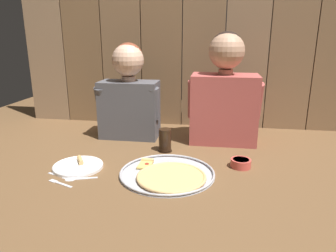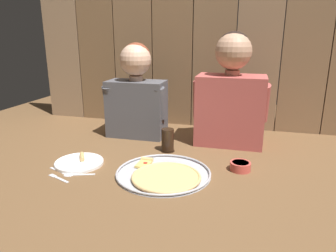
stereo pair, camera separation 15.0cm
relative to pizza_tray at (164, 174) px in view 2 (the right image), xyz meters
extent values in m
plane|color=brown|center=(-0.04, 0.08, -0.01)|extent=(3.20, 3.20, 0.00)
cylinder|color=#B2B2B7|center=(-0.01, 0.02, -0.01)|extent=(0.43, 0.43, 0.01)
torus|color=#B2B2B7|center=(-0.01, 0.02, 0.00)|extent=(0.43, 0.43, 0.01)
cylinder|color=#B23823|center=(0.02, -0.03, 0.00)|extent=(0.30, 0.30, 0.00)
cylinder|color=#F4D170|center=(0.02, -0.03, 0.00)|extent=(0.28, 0.28, 0.01)
torus|color=tan|center=(0.02, -0.03, 0.00)|extent=(0.30, 0.30, 0.01)
cube|color=#EFC660|center=(-0.13, 0.09, 0.00)|extent=(0.06, 0.09, 0.01)
cylinder|color=tan|center=(-0.12, 0.13, 0.01)|extent=(0.06, 0.02, 0.02)
cylinder|color=#A3281E|center=(-0.12, 0.09, 0.01)|extent=(0.02, 0.02, 0.00)
cylinder|color=white|center=(-0.43, 0.03, 0.00)|extent=(0.23, 0.23, 0.01)
torus|color=white|center=(-0.43, 0.03, 0.00)|extent=(0.23, 0.23, 0.01)
cylinder|color=tan|center=(-0.44, 0.07, 0.01)|extent=(0.06, 0.08, 0.02)
cylinder|color=black|center=(-0.07, 0.31, -0.01)|extent=(0.08, 0.08, 0.01)
cylinder|color=black|center=(-0.07, 0.31, 0.06)|extent=(0.07, 0.07, 0.12)
cylinder|color=#CC4C42|center=(0.32, 0.15, 0.01)|extent=(0.10, 0.10, 0.04)
cylinder|color=#B23823|center=(0.32, 0.15, 0.02)|extent=(0.08, 0.08, 0.02)
cube|color=silver|center=(-0.42, -0.15, -0.01)|extent=(0.09, 0.05, 0.01)
cube|color=silver|center=(-0.48, -0.12, -0.01)|extent=(0.04, 0.03, 0.01)
cube|color=silver|center=(-0.50, -0.06, -0.01)|extent=(0.09, 0.04, 0.01)
cube|color=silver|center=(-0.42, -0.09, -0.01)|extent=(0.06, 0.04, 0.00)
cube|color=silver|center=(-0.35, -0.08, -0.01)|extent=(0.09, 0.04, 0.01)
ellipsoid|color=silver|center=(-0.42, -0.10, -0.01)|extent=(0.05, 0.04, 0.01)
cube|color=#4C4C51|center=(-0.32, 0.53, 0.16)|extent=(0.34, 0.18, 0.34)
cylinder|color=#DBAD8E|center=(-0.32, 0.53, 0.35)|extent=(0.08, 0.08, 0.03)
sphere|color=#DBAD8E|center=(-0.32, 0.53, 0.45)|extent=(0.18, 0.18, 0.18)
sphere|color=brown|center=(-0.32, 0.54, 0.47)|extent=(0.17, 0.17, 0.17)
cylinder|color=#4C4C51|center=(-0.47, 0.49, 0.21)|extent=(0.08, 0.12, 0.20)
cylinder|color=#4C4C51|center=(-0.17, 0.49, 0.21)|extent=(0.08, 0.11, 0.20)
cube|color=#AD4C47|center=(0.24, 0.53, 0.19)|extent=(0.37, 0.22, 0.39)
cylinder|color=tan|center=(0.24, 0.53, 0.39)|extent=(0.08, 0.08, 0.03)
sphere|color=tan|center=(0.24, 0.53, 0.51)|extent=(0.20, 0.20, 0.20)
sphere|color=black|center=(0.24, 0.54, 0.52)|extent=(0.18, 0.18, 0.18)
cylinder|color=#AD4C47|center=(0.07, 0.49, 0.24)|extent=(0.08, 0.11, 0.22)
cylinder|color=#AD4C47|center=(0.41, 0.49, 0.24)|extent=(0.08, 0.14, 0.23)
cube|color=#8D6F50|center=(-1.00, 0.85, 0.57)|extent=(0.27, 0.03, 1.16)
cube|color=brown|center=(-0.73, 0.85, 0.57)|extent=(0.27, 0.03, 1.16)
cube|color=brown|center=(-0.45, 0.85, 0.57)|extent=(0.27, 0.03, 1.16)
cube|color=brown|center=(-0.18, 0.85, 0.57)|extent=(0.27, 0.03, 1.16)
cube|color=brown|center=(0.10, 0.85, 0.57)|extent=(0.27, 0.03, 1.16)
cube|color=#87694A|center=(0.37, 0.85, 0.57)|extent=(0.27, 0.03, 1.16)
cube|color=brown|center=(0.65, 0.85, 0.57)|extent=(0.27, 0.03, 1.16)
camera|label=1|loc=(0.19, -1.25, 0.59)|focal=33.41mm
camera|label=2|loc=(0.34, -1.22, 0.59)|focal=33.41mm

